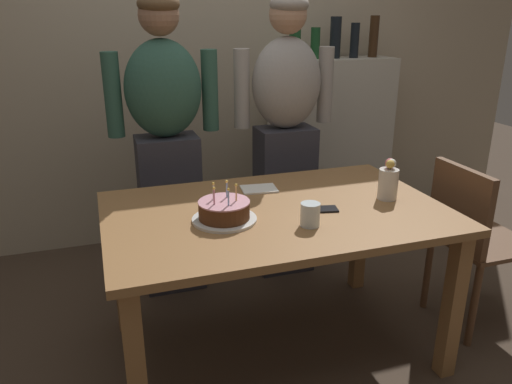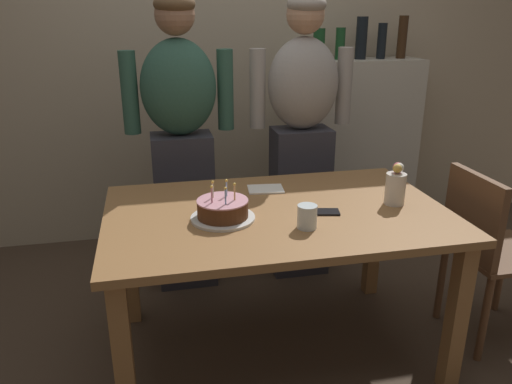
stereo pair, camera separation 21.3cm
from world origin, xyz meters
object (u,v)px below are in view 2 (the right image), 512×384
Objects in this scene: cell_phone at (323,212)px; birthday_cake at (223,210)px; napkin_stack at (266,189)px; flower_vase at (396,185)px; person_man_bearded at (181,143)px; dining_chair at (486,244)px; person_woman_cardigan at (302,136)px; water_glass_near at (307,217)px.

birthday_cake is at bearing -170.62° from cell_phone.
flower_vase reaches higher than napkin_stack.
person_man_bearded is 1.90× the size of dining_chair.
person_woman_cardigan is at bearing 56.28° from napkin_stack.
flower_vase is at bearing 82.71° from dining_chair.
dining_chair reaches higher than water_glass_near.
water_glass_near is 0.50m from flower_vase.
cell_phone and napkin_stack have the same top height.
dining_chair is (0.67, -0.87, -0.36)m from person_woman_cardigan.
birthday_cake is at bearing -129.20° from napkin_stack.
birthday_cake is 0.79m from flower_vase.
water_glass_near is 0.06× the size of person_woman_cardigan.
person_woman_cardigan reaches higher than cell_phone.
person_woman_cardigan is (0.34, 0.50, 0.13)m from napkin_stack.
birthday_cake is 0.44m from cell_phone.
flower_vase is at bearing 1.02° from birthday_cake.
birthday_cake is at bearing 153.45° from water_glass_near.
person_woman_cardigan is at bearing 74.27° from water_glass_near.
birthday_cake is 1.30m from dining_chair.
person_woman_cardigan reaches higher than napkin_stack.
dining_chair is at bearing 127.66° from person_woman_cardigan.
napkin_stack is 0.64m from person_man_bearded.
napkin_stack is at bearing 126.24° from person_man_bearded.
person_man_bearded is (-0.90, 0.81, 0.04)m from flower_vase.
water_glass_near is at bearing 74.27° from person_woman_cardigan.
dining_chair is at bearing 147.70° from person_man_bearded.
person_woman_cardigan reaches higher than dining_chair.
water_glass_near reaches higher than cell_phone.
cell_phone is 1.01m from person_man_bearded.
flower_vase is at bearing 17.87° from cell_phone.
napkin_stack is 0.62m from flower_vase.
birthday_cake reaches higher than cell_phone.
flower_vase is (0.47, 0.17, 0.04)m from water_glass_near.
water_glass_near is 0.11× the size of dining_chair.
birthday_cake is 0.31× the size of dining_chair.
birthday_cake is 1.90× the size of cell_phone.
water_glass_near is at bearing 113.51° from person_man_bearded.
person_woman_cardigan is (0.28, 0.98, 0.08)m from water_glass_near.
birthday_cake is 0.41m from napkin_stack.
water_glass_near is 0.19m from cell_phone.
person_man_bearded reaches higher than birthday_cake.
person_woman_cardigan is (0.60, 0.82, 0.09)m from birthday_cake.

